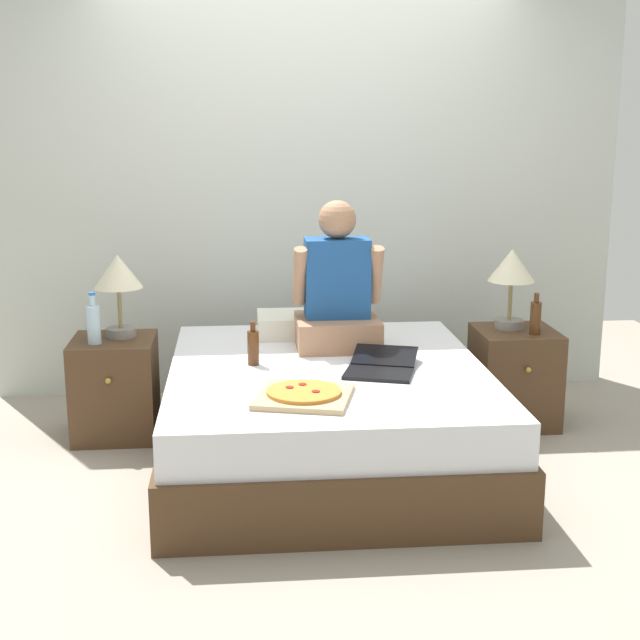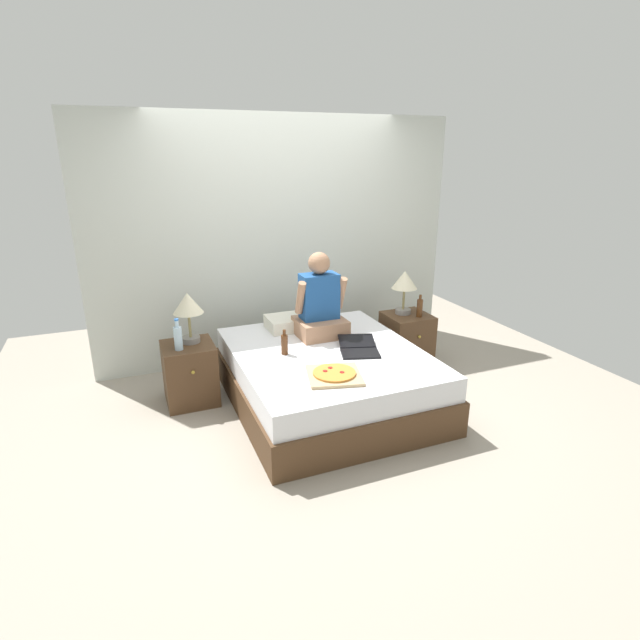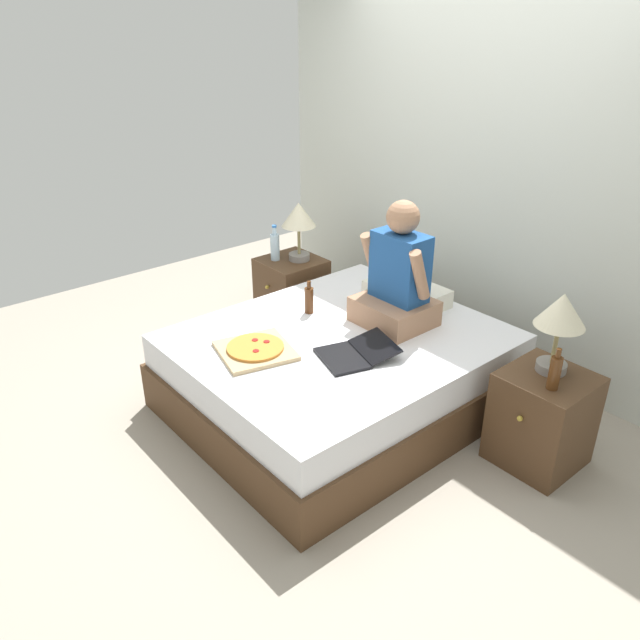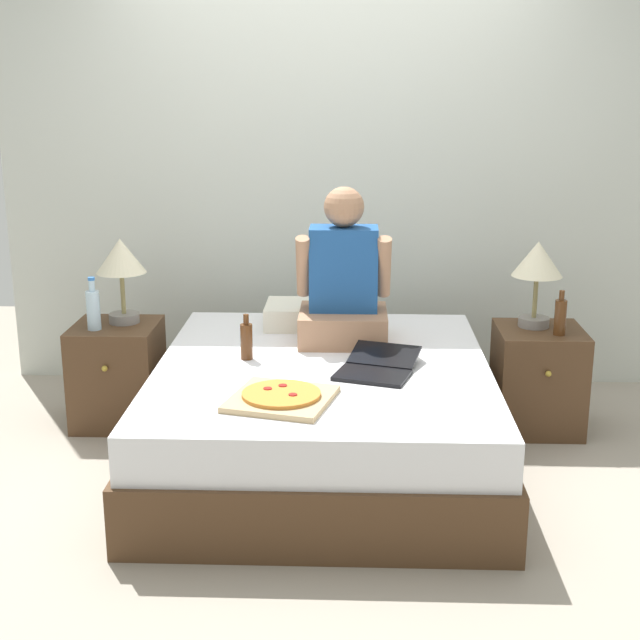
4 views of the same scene
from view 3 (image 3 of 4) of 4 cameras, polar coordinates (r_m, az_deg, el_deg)
name	(u,v)px [view 3 (image 3 of 4)]	position (r m, az deg, el deg)	size (l,w,h in m)	color
ground_plane	(338,405)	(4.03, 1.68, -7.77)	(5.86, 5.86, 0.00)	#9E9384
wall_back	(485,179)	(4.43, 14.89, 12.36)	(3.86, 0.12, 2.50)	silver
bed	(339,372)	(3.90, 1.73, -4.74)	(1.60, 1.89, 0.50)	#4C331E
nightstand_left	(292,292)	(4.93, -2.60, 2.56)	(0.44, 0.47, 0.54)	#4C331E
lamp_on_left_nightstand	(299,219)	(4.71, -1.96, 9.24)	(0.26, 0.26, 0.45)	gray
water_bottle	(275,246)	(4.79, -4.14, 6.77)	(0.07, 0.07, 0.28)	silver
nightstand_right	(542,419)	(3.64, 19.63, -8.50)	(0.44, 0.47, 0.54)	#4C331E
lamp_on_right_nightstand	(561,316)	(3.41, 21.16, 0.37)	(0.26, 0.26, 0.45)	gray
beer_bottle	(555,372)	(3.35, 20.68, -4.48)	(0.06, 0.06, 0.23)	#512D14
pillow	(407,294)	(4.21, 7.92, 2.38)	(0.52, 0.34, 0.12)	silver
person_seated	(398,280)	(3.84, 7.11, 3.67)	(0.47, 0.40, 0.78)	#A37556
laptop	(353,354)	(3.53, 3.01, -3.14)	(0.43, 0.49, 0.07)	black
pizza_box	(255,350)	(3.59, -5.93, -2.71)	(0.49, 0.49, 0.05)	tan
beer_bottle_on_bed	(309,300)	(4.01, -1.01, 1.87)	(0.06, 0.06, 0.22)	#4C2811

